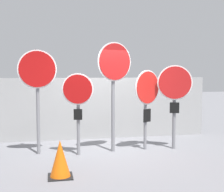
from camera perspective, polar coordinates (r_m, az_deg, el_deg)
name	(u,v)px	position (r m, az deg, el deg)	size (l,w,h in m)	color
ground_plane	(111,150)	(8.05, -0.18, -9.76)	(40.00, 40.00, 0.00)	slate
fence_back	(102,108)	(9.23, -1.86, -2.24)	(6.36, 0.12, 1.80)	gray
stop_sign_0	(37,79)	(7.55, -13.48, 2.95)	(0.91, 0.15, 2.51)	slate
stop_sign_1	(78,98)	(7.33, -6.26, -0.41)	(0.73, 0.20, 1.95)	slate
stop_sign_2	(114,75)	(7.60, 0.40, 3.88)	(0.89, 0.38, 2.69)	slate
stop_sign_3	(147,94)	(7.87, 6.41, 0.30)	(0.75, 0.46, 2.02)	slate
stop_sign_4	(175,91)	(8.03, 11.39, 0.91)	(0.85, 0.28, 2.15)	slate
traffic_cone_0	(60,159)	(6.04, -9.46, -11.27)	(0.46, 0.46, 0.71)	black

